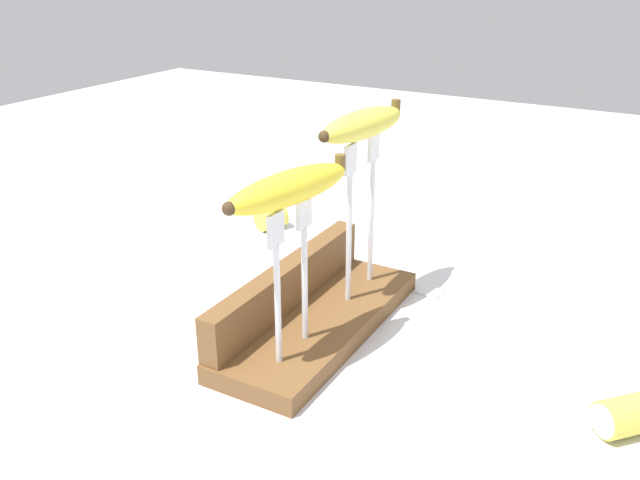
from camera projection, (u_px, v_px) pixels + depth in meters
ground_plane at (320, 331)px, 0.85m from camera, size 3.00×3.00×0.00m
wooden_board at (320, 322)px, 0.85m from camera, size 0.33×0.12×0.02m
board_backstop at (287, 285)px, 0.85m from camera, size 0.32×0.03×0.06m
fork_stand_left at (291, 265)px, 0.73m from camera, size 0.08×0.01×0.17m
fork_stand_right at (361, 203)px, 0.86m from camera, size 0.09×0.01×0.21m
banana_raised_left at (290, 188)px, 0.69m from camera, size 0.18×0.07×0.04m
banana_raised_right at (363, 124)px, 0.82m from camera, size 0.16×0.06×0.04m
fork_fallen_near at (461, 300)px, 0.92m from camera, size 0.04×0.18×0.01m
fork_fallen_far at (141, 246)px, 1.09m from camera, size 0.11×0.15×0.01m
banana_chunk_near at (272, 217)px, 1.16m from camera, size 0.06×0.05×0.04m
banana_chunk_far at (623, 417)px, 0.67m from camera, size 0.06×0.06×0.04m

